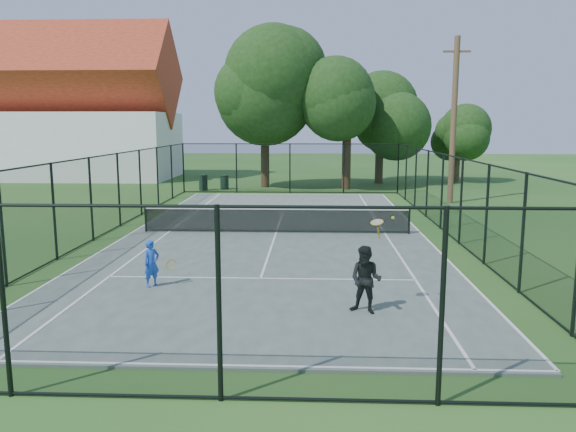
{
  "coord_description": "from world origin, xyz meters",
  "views": [
    {
      "loc": [
        1.36,
        -20.87,
        4.13
      ],
      "look_at": [
        0.58,
        -3.0,
        1.2
      ],
      "focal_mm": 35.0,
      "sensor_mm": 36.0,
      "label": 1
    }
  ],
  "objects_px": {
    "trash_bin_left": "(203,183)",
    "player_blue": "(152,264)",
    "utility_pole": "(454,120)",
    "trash_bin_right": "(224,182)",
    "player_black": "(366,280)",
    "tennis_net": "(276,219)"
  },
  "relations": [
    {
      "from": "trash_bin_left",
      "to": "player_blue",
      "type": "distance_m",
      "value": 21.59
    },
    {
      "from": "trash_bin_left",
      "to": "utility_pole",
      "type": "height_order",
      "value": "utility_pole"
    },
    {
      "from": "tennis_net",
      "to": "trash_bin_left",
      "type": "height_order",
      "value": "tennis_net"
    },
    {
      "from": "trash_bin_left",
      "to": "trash_bin_right",
      "type": "relative_size",
      "value": 1.08
    },
    {
      "from": "trash_bin_right",
      "to": "player_black",
      "type": "relative_size",
      "value": 0.43
    },
    {
      "from": "trash_bin_left",
      "to": "player_blue",
      "type": "bearing_deg",
      "value": -82.41
    },
    {
      "from": "trash_bin_right",
      "to": "player_black",
      "type": "distance_m",
      "value": 24.84
    },
    {
      "from": "tennis_net",
      "to": "trash_bin_right",
      "type": "bearing_deg",
      "value": 106.13
    },
    {
      "from": "trash_bin_right",
      "to": "utility_pole",
      "type": "height_order",
      "value": "utility_pole"
    },
    {
      "from": "utility_pole",
      "to": "trash_bin_right",
      "type": "bearing_deg",
      "value": 155.79
    },
    {
      "from": "trash_bin_right",
      "to": "utility_pole",
      "type": "bearing_deg",
      "value": -24.21
    },
    {
      "from": "trash_bin_left",
      "to": "trash_bin_right",
      "type": "distance_m",
      "value": 1.42
    },
    {
      "from": "trash_bin_left",
      "to": "utility_pole",
      "type": "relative_size",
      "value": 0.11
    },
    {
      "from": "trash_bin_right",
      "to": "player_black",
      "type": "height_order",
      "value": "player_black"
    },
    {
      "from": "trash_bin_left",
      "to": "player_black",
      "type": "relative_size",
      "value": 0.47
    },
    {
      "from": "trash_bin_left",
      "to": "utility_pole",
      "type": "xyz_separation_m",
      "value": [
        14.2,
        -5.13,
        3.85
      ]
    },
    {
      "from": "trash_bin_left",
      "to": "trash_bin_right",
      "type": "xyz_separation_m",
      "value": [
        1.24,
        0.7,
        -0.04
      ]
    },
    {
      "from": "tennis_net",
      "to": "player_black",
      "type": "distance_m",
      "value": 9.4
    },
    {
      "from": "trash_bin_right",
      "to": "player_blue",
      "type": "bearing_deg",
      "value": -85.82
    },
    {
      "from": "tennis_net",
      "to": "player_black",
      "type": "relative_size",
      "value": 4.84
    },
    {
      "from": "tennis_net",
      "to": "trash_bin_left",
      "type": "relative_size",
      "value": 10.3
    },
    {
      "from": "player_blue",
      "to": "utility_pole",
      "type": "bearing_deg",
      "value": 55.09
    }
  ]
}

